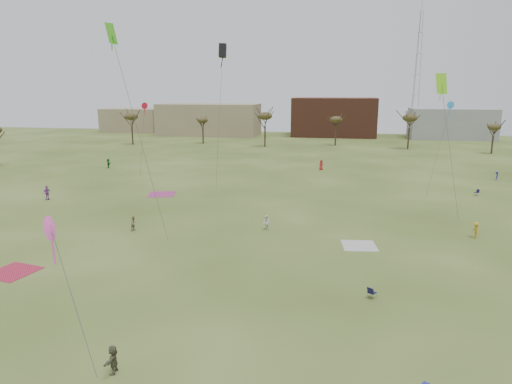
# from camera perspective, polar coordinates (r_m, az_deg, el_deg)

# --- Properties ---
(ground) EXTENTS (260.00, 260.00, 0.00)m
(ground) POSITION_cam_1_polar(r_m,az_deg,el_deg) (31.79, -4.15, -14.57)
(ground) COLOR #3A4916
(ground) RESTS_ON ground
(spectator_fore_b) EXTENTS (0.80, 0.91, 1.56)m
(spectator_fore_b) POSITION_cam_1_polar(r_m,az_deg,el_deg) (49.38, -15.24, -3.86)
(spectator_fore_b) COLOR #8D7E5A
(spectator_fore_b) RESTS_ON ground
(spectator_fore_c) EXTENTS (0.59, 1.49, 1.57)m
(spectator_fore_c) POSITION_cam_1_polar(r_m,az_deg,el_deg) (26.31, -17.69, -19.58)
(spectator_fore_c) COLOR brown
(spectator_fore_c) RESTS_ON ground
(flyer_mid_b) EXTENTS (0.80, 1.16, 1.66)m
(flyer_mid_b) POSITION_cam_1_polar(r_m,az_deg,el_deg) (50.49, 26.10, -4.33)
(flyer_mid_b) COLOR gold
(flyer_mid_b) RESTS_ON ground
(spectator_mid_d) EXTENTS (0.80, 1.21, 1.92)m
(spectator_mid_d) POSITION_cam_1_polar(r_m,az_deg,el_deg) (67.07, -25.00, -0.09)
(spectator_mid_d) COLOR purple
(spectator_mid_d) RESTS_ON ground
(spectator_mid_e) EXTENTS (0.98, 0.98, 1.60)m
(spectator_mid_e) POSITION_cam_1_polar(r_m,az_deg,el_deg) (47.85, 1.32, -3.91)
(spectator_mid_e) COLOR white
(spectator_mid_e) RESTS_ON ground
(flyer_far_a) EXTENTS (1.51, 1.58, 1.79)m
(flyer_far_a) POSITION_cam_1_polar(r_m,az_deg,el_deg) (89.96, -18.22, 3.47)
(flyer_far_a) COLOR #236B29
(flyer_far_a) RESTS_ON ground
(flyer_far_b) EXTENTS (1.07, 0.91, 1.86)m
(flyer_far_b) POSITION_cam_1_polar(r_m,az_deg,el_deg) (84.32, 8.28, 3.42)
(flyer_far_b) COLOR red
(flyer_far_b) RESTS_ON ground
(flyer_far_c) EXTENTS (0.81, 1.06, 1.44)m
(flyer_far_c) POSITION_cam_1_polar(r_m,az_deg,el_deg) (83.84, 28.22, 1.81)
(flyer_far_c) COLOR navy
(flyer_far_c) RESTS_ON ground
(blanket_red) EXTENTS (4.01, 4.01, 0.03)m
(blanket_red) POSITION_cam_1_polar(r_m,az_deg,el_deg) (42.43, -28.48, -8.92)
(blanket_red) COLOR #AC223D
(blanket_red) RESTS_ON ground
(blanket_cream) EXTENTS (3.57, 3.57, 0.03)m
(blanket_cream) POSITION_cam_1_polar(r_m,az_deg,el_deg) (44.46, 12.95, -6.66)
(blanket_cream) COLOR beige
(blanket_cream) RESTS_ON ground
(blanket_plum) EXTENTS (4.44, 4.44, 0.03)m
(blanket_plum) POSITION_cam_1_polar(r_m,az_deg,el_deg) (65.50, -11.88, -0.29)
(blanket_plum) COLOR #A83378
(blanket_plum) RESTS_ON ground
(camp_chair_center) EXTENTS (0.73, 0.74, 0.87)m
(camp_chair_center) POSITION_cam_1_polar(r_m,az_deg,el_deg) (34.08, 14.47, -12.51)
(camp_chair_center) COLOR #16153C
(camp_chair_center) RESTS_ON ground
(camp_chair_right) EXTENTS (0.73, 0.71, 0.87)m
(camp_chair_right) POSITION_cam_1_polar(r_m,az_deg,el_deg) (70.64, 26.20, -0.19)
(camp_chair_right) COLOR #171439
(camp_chair_right) RESTS_ON ground
(kites_aloft) EXTENTS (61.58, 59.03, 27.06)m
(kites_aloft) POSITION_cam_1_polar(r_m,az_deg,el_deg) (51.81, 1.04, 15.68)
(kites_aloft) COLOR #288AE6
(kites_aloft) RESTS_ON ground
(tree_line) EXTENTS (117.44, 49.32, 8.91)m
(tree_line) POSITION_cam_1_polar(r_m,az_deg,el_deg) (107.10, 5.24, 8.82)
(tree_line) COLOR #3A2B1E
(tree_line) RESTS_ON ground
(building_tan) EXTENTS (32.00, 14.00, 10.00)m
(building_tan) POSITION_cam_1_polar(r_m,az_deg,el_deg) (148.72, -5.97, 9.13)
(building_tan) COLOR #937F60
(building_tan) RESTS_ON ground
(building_brick) EXTENTS (26.00, 16.00, 12.00)m
(building_brick) POSITION_cam_1_polar(r_m,az_deg,el_deg) (147.49, 9.88, 9.37)
(building_brick) COLOR brown
(building_brick) RESTS_ON ground
(building_grey) EXTENTS (24.00, 12.00, 9.00)m
(building_grey) POSITION_cam_1_polar(r_m,az_deg,el_deg) (149.17, 23.53, 7.96)
(building_grey) COLOR gray
(building_grey) RESTS_ON ground
(building_tan_west) EXTENTS (20.00, 12.00, 8.00)m
(building_tan_west) POSITION_cam_1_polar(r_m,az_deg,el_deg) (166.20, -15.34, 8.80)
(building_tan_west) COLOR #937F60
(building_tan_west) RESTS_ON ground
(radio_tower) EXTENTS (1.51, 1.72, 41.00)m
(radio_tower) POSITION_cam_1_polar(r_m,az_deg,el_deg) (153.95, 19.73, 13.89)
(radio_tower) COLOR #9EA3A8
(radio_tower) RESTS_ON ground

